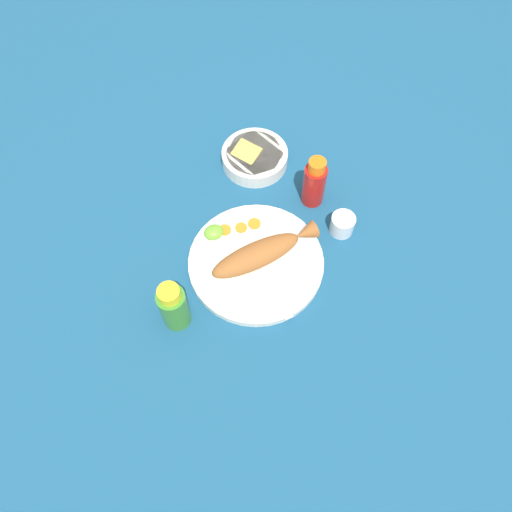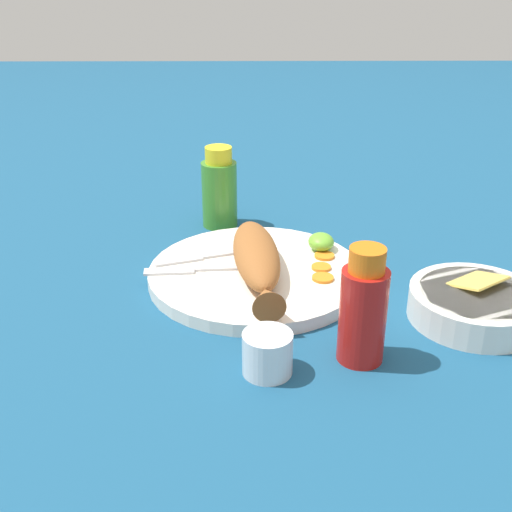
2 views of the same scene
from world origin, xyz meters
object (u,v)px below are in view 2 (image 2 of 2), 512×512
main_plate (256,274)px  hot_sauce_bottle_green (219,190)px  fork_far (208,256)px  guacamole_bowl (475,303)px  fork_near (201,270)px  hot_sauce_bottle_red (363,309)px  fried_fish (257,259)px  salt_cup (267,356)px

main_plate → hot_sauce_bottle_green: hot_sauce_bottle_green is taller
main_plate → fork_far: bearing=61.2°
guacamole_bowl → hot_sauce_bottle_green: bearing=47.0°
guacamole_bowl → main_plate: bearing=68.7°
fork_near → guacamole_bowl: size_ratio=1.12×
fork_far → hot_sauce_bottle_red: bearing=110.6°
fork_near → hot_sauce_bottle_red: 0.27m
fork_near → main_plate: bearing=-178.5°
fork_far → guacamole_bowl: bearing=138.8°
fork_far → hot_sauce_bottle_green: size_ratio=1.32×
fork_near → hot_sauce_bottle_red: bearing=132.3°
main_plate → fork_near: 0.08m
fried_fish → fork_far: 0.09m
hot_sauce_bottle_red → hot_sauce_bottle_green: 0.44m
fork_near → fork_far: bearing=-102.4°
fork_far → hot_sauce_bottle_red: size_ratio=1.29×
fork_near → hot_sauce_bottle_red: size_ratio=1.33×
hot_sauce_bottle_green → salt_cup: size_ratio=2.43×
fork_near → hot_sauce_bottle_green: size_ratio=1.36×
fried_fish → guacamole_bowl: bearing=-114.2°
fork_far → guacamole_bowl: (-0.15, -0.35, 0.00)m
main_plate → guacamole_bowl: guacamole_bowl is taller
fork_far → salt_cup: salt_cup is taller
hot_sauce_bottle_red → fork_far: bearing=38.9°
main_plate → fork_near: size_ratio=1.64×
salt_cup → guacamole_bowl: 0.29m
salt_cup → guacamole_bowl: bearing=-67.0°
guacamole_bowl → fork_far: bearing=67.1°
main_plate → salt_cup: (-0.22, -0.01, 0.01)m
hot_sauce_bottle_red → guacamole_bowl: size_ratio=0.84×
hot_sauce_bottle_red → guacamole_bowl: bearing=-61.4°
hot_sauce_bottle_red → salt_cup: size_ratio=2.48×
fried_fish → main_plate: bearing=-0.0°
main_plate → fork_far: size_ratio=1.69×
fried_fish → hot_sauce_bottle_green: (0.22, 0.06, 0.02)m
fried_fish → fork_near: fried_fish is taller
fried_fish → guacamole_bowl: fried_fish is taller
hot_sauce_bottle_green → fork_far: bearing=176.3°
hot_sauce_bottle_green → fried_fish: bearing=-164.5°
fork_near → salt_cup: size_ratio=3.30×
main_plate → hot_sauce_bottle_red: hot_sauce_bottle_red is taller
fork_near → guacamole_bowl: bearing=160.3°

